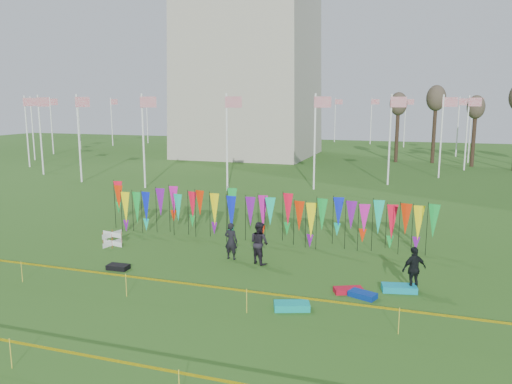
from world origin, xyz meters
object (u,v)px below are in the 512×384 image
(kite_bag_blue, at_px, (363,295))
(kite_bag_red, at_px, (348,290))
(kite_bag_teal, at_px, (399,288))
(kite_bag_turquoise, at_px, (292,306))
(kite_bag_black, at_px, (118,267))
(person_right, at_px, (414,269))
(box_kite, at_px, (112,239))
(person_mid, at_px, (259,243))
(person_left, at_px, (231,241))

(kite_bag_blue, relative_size, kite_bag_red, 0.92)
(kite_bag_red, bearing_deg, kite_bag_teal, 22.51)
(kite_bag_teal, bearing_deg, kite_bag_red, -157.49)
(kite_bag_turquoise, xyz_separation_m, kite_bag_black, (-8.38, 1.79, -0.02))
(person_right, xyz_separation_m, kite_bag_teal, (-0.51, -0.21, -0.77))
(kite_bag_teal, bearing_deg, kite_bag_black, -174.25)
(box_kite, height_order, kite_bag_blue, box_kite)
(kite_bag_black, bearing_deg, kite_bag_red, 2.43)
(person_right, bearing_deg, person_mid, -48.16)
(box_kite, xyz_separation_m, kite_bag_turquoise, (10.75, -4.88, -0.24))
(kite_bag_red, bearing_deg, box_kite, 167.96)
(person_mid, distance_m, kite_bag_turquoise, 5.35)
(kite_bag_blue, height_order, kite_bag_black, kite_bag_black)
(kite_bag_blue, xyz_separation_m, kite_bag_teal, (1.29, 1.08, 0.02))
(person_left, xyz_separation_m, kite_bag_turquoise, (4.15, -4.75, -0.75))
(box_kite, distance_m, kite_bag_turquoise, 11.81)
(kite_bag_blue, bearing_deg, kite_bag_red, 152.60)
(kite_bag_blue, distance_m, kite_bag_red, 0.65)
(kite_bag_black, bearing_deg, box_kite, 127.59)
(person_right, xyz_separation_m, kite_bag_blue, (-1.80, -1.28, -0.79))
(box_kite, distance_m, kite_bag_teal, 14.46)
(person_left, xyz_separation_m, kite_bag_red, (5.86, -2.52, -0.78))
(person_left, distance_m, kite_bag_black, 5.22)
(person_right, bearing_deg, kite_bag_black, -30.49)
(kite_bag_turquoise, bearing_deg, kite_bag_blue, 39.98)
(box_kite, xyz_separation_m, kite_bag_blue, (13.04, -2.96, -0.26))
(person_mid, distance_m, kite_bag_blue, 5.70)
(kite_bag_turquoise, distance_m, kite_bag_black, 8.57)
(kite_bag_turquoise, bearing_deg, kite_bag_red, 52.44)
(person_left, relative_size, kite_bag_teal, 1.33)
(person_right, relative_size, kite_bag_black, 1.91)
(person_mid, xyz_separation_m, kite_bag_teal, (6.27, -1.55, -0.85))
(box_kite, bearing_deg, person_right, -6.43)
(kite_bag_red, relative_size, kite_bag_teal, 0.84)
(kite_bag_blue, distance_m, kite_bag_teal, 1.68)
(person_left, relative_size, kite_bag_blue, 1.73)
(person_left, height_order, person_right, person_right)
(person_mid, bearing_deg, person_left, 21.90)
(kite_bag_blue, relative_size, kite_bag_black, 1.08)
(box_kite, relative_size, person_left, 0.42)
(person_left, distance_m, kite_bag_turquoise, 6.35)
(box_kite, relative_size, kite_bag_blue, 0.73)
(person_mid, relative_size, kite_bag_turquoise, 1.55)
(box_kite, distance_m, person_mid, 8.09)
(box_kite, relative_size, person_mid, 0.38)
(kite_bag_turquoise, height_order, kite_bag_red, kite_bag_turquoise)
(kite_bag_red, bearing_deg, kite_bag_black, -177.57)
(kite_bag_black, bearing_deg, person_right, 6.46)
(kite_bag_black, bearing_deg, kite_bag_teal, 5.75)
(person_mid, bearing_deg, kite_bag_teal, -164.33)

